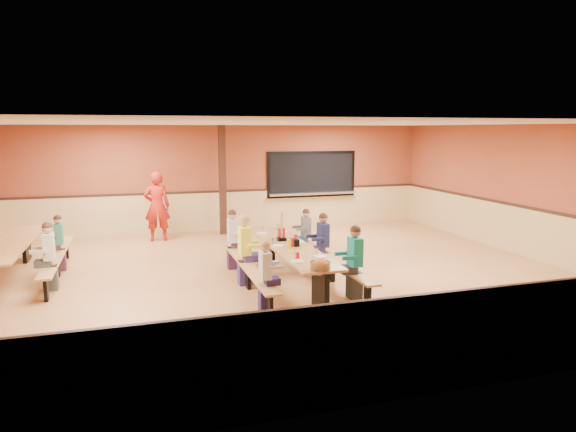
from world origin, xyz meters
name	(u,v)px	position (x,y,z in m)	size (l,w,h in m)	color
ground	(272,276)	(0.00, 0.00, 0.00)	(12.00, 12.00, 0.00)	#A46B3E
room_envelope	(272,242)	(0.00, 0.00, 0.69)	(12.04, 10.04, 3.02)	brown
kitchen_pass_through	(312,176)	(2.60, 4.96, 1.49)	(2.78, 0.28, 1.38)	black
structural_post	(222,180)	(-0.20, 4.40, 1.50)	(0.18, 0.18, 3.00)	black
cafeteria_table_main	(291,257)	(0.19, -0.69, 0.53)	(1.91, 3.70, 0.74)	#B48347
cafeteria_table_second	(10,253)	(-4.89, 1.20, 0.53)	(1.91, 3.70, 0.74)	#B48347
seated_child_white_left	(265,277)	(-0.64, -1.96, 0.57)	(0.34, 0.28, 1.15)	silver
seated_adult_yellow	(245,250)	(-0.64, -0.41, 0.65)	(0.42, 0.34, 1.31)	#FBFD39
seated_child_grey_left	(232,240)	(-0.64, 0.77, 0.61)	(0.38, 0.31, 1.23)	silver
seated_child_teal_right	(355,262)	(1.01, -1.72, 0.63)	(0.39, 0.32, 1.25)	teal
seated_child_navy_right	(323,244)	(1.01, -0.18, 0.61)	(0.38, 0.31, 1.23)	#1E244C
seated_child_char_right	(306,236)	(1.01, 0.86, 0.58)	(0.35, 0.28, 1.16)	#545B5F
seated_child_green_sec	(59,243)	(-4.07, 1.65, 0.57)	(0.34, 0.28, 1.15)	#327761
seated_child_tan_sec	(50,257)	(-4.07, 0.28, 0.62)	(0.38, 0.31, 1.23)	beige
standing_woman	(157,206)	(-1.99, 4.04, 0.91)	(0.66, 0.44, 1.82)	#B11D14
punch_pitcher	(281,234)	(0.18, -0.08, 0.85)	(0.16, 0.16, 0.22)	#B11724
chip_bowl	(320,265)	(0.14, -2.34, 0.81)	(0.32, 0.32, 0.15)	orange
napkin_dispenser	(296,243)	(0.28, -0.69, 0.80)	(0.10, 0.14, 0.13)	black
condiment_mustard	(289,244)	(0.10, -0.87, 0.82)	(0.06, 0.06, 0.17)	yellow
condiment_ketchup	(292,242)	(0.18, -0.74, 0.82)	(0.06, 0.06, 0.17)	#B2140F
table_paddle	(282,234)	(0.16, -0.16, 0.88)	(0.16, 0.16, 0.56)	black
place_settings	(291,243)	(0.19, -0.69, 0.80)	(0.65, 3.30, 0.11)	beige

